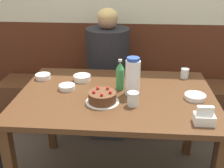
{
  "coord_description": "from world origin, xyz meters",
  "views": [
    {
      "loc": [
        0.11,
        -1.7,
        1.57
      ],
      "look_at": [
        -0.03,
        0.05,
        0.81
      ],
      "focal_mm": 45.0,
      "sensor_mm": 36.0,
      "label": 1
    }
  ],
  "objects_px": {
    "bench_seat": "(121,105)",
    "napkin_holder": "(204,117)",
    "glass_water_tall": "(133,99)",
    "bowl_soup_white": "(43,76)",
    "bowl_side_dish": "(82,78)",
    "bowl_sauce_shallow": "(67,87)",
    "glass_tumbler_short": "(185,73)",
    "soju_bottle": "(120,75)",
    "person_pale_blue_shirt": "(108,75)",
    "birthday_cake": "(102,97)",
    "bowl_rice_small": "(195,97)",
    "water_pitcher": "(133,77)"
  },
  "relations": [
    {
      "from": "bench_seat",
      "to": "napkin_holder",
      "type": "relative_size",
      "value": 22.01
    },
    {
      "from": "napkin_holder",
      "to": "glass_water_tall",
      "type": "xyz_separation_m",
      "value": [
        -0.39,
        0.18,
        0.01
      ]
    },
    {
      "from": "bench_seat",
      "to": "bowl_soup_white",
      "type": "bearing_deg",
      "value": -133.23
    },
    {
      "from": "bowl_side_dish",
      "to": "bowl_sauce_shallow",
      "type": "relative_size",
      "value": 1.13
    },
    {
      "from": "glass_tumbler_short",
      "to": "napkin_holder",
      "type": "bearing_deg",
      "value": -89.93
    },
    {
      "from": "glass_water_tall",
      "to": "bowl_side_dish",
      "type": "bearing_deg",
      "value": 135.97
    },
    {
      "from": "soju_bottle",
      "to": "person_pale_blue_shirt",
      "type": "relative_size",
      "value": 0.18
    },
    {
      "from": "birthday_cake",
      "to": "glass_water_tall",
      "type": "height_order",
      "value": "birthday_cake"
    },
    {
      "from": "bowl_soup_white",
      "to": "person_pale_blue_shirt",
      "type": "xyz_separation_m",
      "value": [
        0.45,
        0.49,
        -0.17
      ]
    },
    {
      "from": "soju_bottle",
      "to": "bench_seat",
      "type": "bearing_deg",
      "value": 91.69
    },
    {
      "from": "bowl_soup_white",
      "to": "bowl_sauce_shallow",
      "type": "bearing_deg",
      "value": -38.12
    },
    {
      "from": "soju_bottle",
      "to": "glass_tumbler_short",
      "type": "distance_m",
      "value": 0.54
    },
    {
      "from": "bowl_soup_white",
      "to": "bowl_side_dish",
      "type": "xyz_separation_m",
      "value": [
        0.3,
        -0.01,
        0.0
      ]
    },
    {
      "from": "bowl_side_dish",
      "to": "bowl_rice_small",
      "type": "bearing_deg",
      "value": -17.56
    },
    {
      "from": "bench_seat",
      "to": "birthday_cake",
      "type": "distance_m",
      "value": 1.11
    },
    {
      "from": "glass_water_tall",
      "to": "glass_tumbler_short",
      "type": "relative_size",
      "value": 1.18
    },
    {
      "from": "water_pitcher",
      "to": "soju_bottle",
      "type": "height_order",
      "value": "water_pitcher"
    },
    {
      "from": "person_pale_blue_shirt",
      "to": "bowl_soup_white",
      "type": "bearing_deg",
      "value": -42.19
    },
    {
      "from": "water_pitcher",
      "to": "glass_tumbler_short",
      "type": "height_order",
      "value": "water_pitcher"
    },
    {
      "from": "birthday_cake",
      "to": "bowl_side_dish",
      "type": "distance_m",
      "value": 0.4
    },
    {
      "from": "napkin_holder",
      "to": "bowl_sauce_shallow",
      "type": "distance_m",
      "value": 0.93
    },
    {
      "from": "person_pale_blue_shirt",
      "to": "napkin_holder",
      "type": "bearing_deg",
      "value": 30.68
    },
    {
      "from": "bench_seat",
      "to": "bowl_side_dish",
      "type": "xyz_separation_m",
      "value": [
        -0.27,
        -0.61,
        0.54
      ]
    },
    {
      "from": "water_pitcher",
      "to": "glass_water_tall",
      "type": "bearing_deg",
      "value": -88.13
    },
    {
      "from": "birthday_cake",
      "to": "napkin_holder",
      "type": "height_order",
      "value": "napkin_holder"
    },
    {
      "from": "bowl_rice_small",
      "to": "person_pale_blue_shirt",
      "type": "bearing_deg",
      "value": 130.35
    },
    {
      "from": "bowl_side_dish",
      "to": "person_pale_blue_shirt",
      "type": "distance_m",
      "value": 0.55
    },
    {
      "from": "soju_bottle",
      "to": "bowl_rice_small",
      "type": "relative_size",
      "value": 1.6
    },
    {
      "from": "glass_water_tall",
      "to": "soju_bottle",
      "type": "bearing_deg",
      "value": 111.04
    },
    {
      "from": "bowl_side_dish",
      "to": "person_pale_blue_shirt",
      "type": "xyz_separation_m",
      "value": [
        0.15,
        0.5,
        -0.17
      ]
    },
    {
      "from": "napkin_holder",
      "to": "person_pale_blue_shirt",
      "type": "distance_m",
      "value": 1.24
    },
    {
      "from": "soju_bottle",
      "to": "person_pale_blue_shirt",
      "type": "xyz_separation_m",
      "value": [
        -0.14,
        0.63,
        -0.25
      ]
    },
    {
      "from": "water_pitcher",
      "to": "bowl_side_dish",
      "type": "xyz_separation_m",
      "value": [
        -0.38,
        0.2,
        -0.1
      ]
    },
    {
      "from": "napkin_holder",
      "to": "person_pale_blue_shirt",
      "type": "relative_size",
      "value": 0.09
    },
    {
      "from": "bowl_soup_white",
      "to": "person_pale_blue_shirt",
      "type": "height_order",
      "value": "person_pale_blue_shirt"
    },
    {
      "from": "bowl_rice_small",
      "to": "bowl_side_dish",
      "type": "distance_m",
      "value": 0.82
    },
    {
      "from": "bench_seat",
      "to": "water_pitcher",
      "type": "bearing_deg",
      "value": -82.43
    },
    {
      "from": "water_pitcher",
      "to": "bowl_soup_white",
      "type": "height_order",
      "value": "water_pitcher"
    },
    {
      "from": "glass_tumbler_short",
      "to": "glass_water_tall",
      "type": "bearing_deg",
      "value": -128.71
    },
    {
      "from": "birthday_cake",
      "to": "bowl_soup_white",
      "type": "xyz_separation_m",
      "value": [
        -0.49,
        0.36,
        -0.02
      ]
    },
    {
      "from": "water_pitcher",
      "to": "bowl_sauce_shallow",
      "type": "height_order",
      "value": "water_pitcher"
    },
    {
      "from": "bowl_side_dish",
      "to": "water_pitcher",
      "type": "bearing_deg",
      "value": -28.41
    },
    {
      "from": "birthday_cake",
      "to": "napkin_holder",
      "type": "xyz_separation_m",
      "value": [
        0.58,
        -0.21,
        0.0
      ]
    },
    {
      "from": "soju_bottle",
      "to": "bowl_sauce_shallow",
      "type": "bearing_deg",
      "value": -174.18
    },
    {
      "from": "soju_bottle",
      "to": "bowl_side_dish",
      "type": "distance_m",
      "value": 0.33
    },
    {
      "from": "napkin_holder",
      "to": "water_pitcher",
      "type": "bearing_deg",
      "value": 138.53
    },
    {
      "from": "soju_bottle",
      "to": "bowl_soup_white",
      "type": "bearing_deg",
      "value": 166.75
    },
    {
      "from": "bench_seat",
      "to": "bowl_side_dish",
      "type": "bearing_deg",
      "value": -113.6
    },
    {
      "from": "soju_bottle",
      "to": "bowl_rice_small",
      "type": "distance_m",
      "value": 0.51
    },
    {
      "from": "napkin_holder",
      "to": "bowl_rice_small",
      "type": "distance_m",
      "value": 0.31
    }
  ]
}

